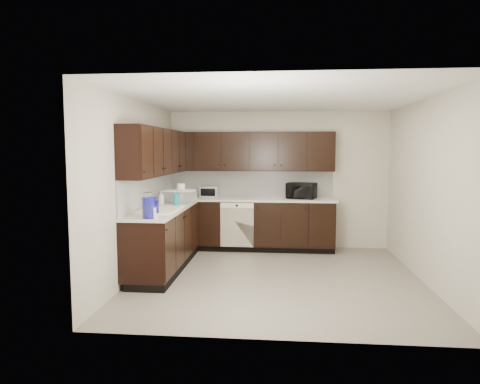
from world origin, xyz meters
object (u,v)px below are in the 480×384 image
at_px(microwave, 301,191).
at_px(storage_bin, 179,196).
at_px(sink, 159,215).
at_px(toaster_oven, 209,192).
at_px(blue_pitcher, 149,208).

bearing_deg(microwave, storage_bin, -144.87).
relative_size(sink, storage_bin, 1.66).
xyz_separation_m(toaster_oven, storage_bin, (-0.38, -0.79, -0.01)).
xyz_separation_m(toaster_oven, blue_pitcher, (-0.36, -2.46, 0.03)).
bearing_deg(storage_bin, microwave, 19.44).
height_order(toaster_oven, storage_bin, toaster_oven).
height_order(microwave, toaster_oven, microwave).
distance_m(sink, blue_pitcher, 0.72).
distance_m(storage_bin, blue_pitcher, 1.67).
height_order(sink, microwave, microwave).
relative_size(toaster_oven, storage_bin, 0.66).
xyz_separation_m(storage_bin, blue_pitcher, (0.02, -1.67, 0.04)).
relative_size(sink, microwave, 1.64).
xyz_separation_m(sink, microwave, (2.10, 1.70, 0.20)).
relative_size(toaster_oven, blue_pitcher, 1.25).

